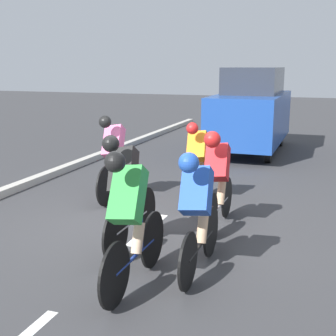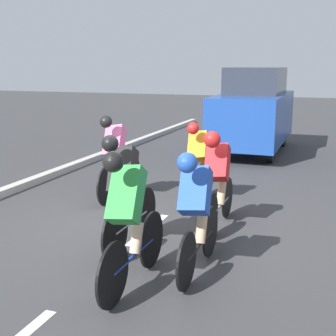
{
  "view_description": "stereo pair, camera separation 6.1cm",
  "coord_description": "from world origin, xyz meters",
  "px_view_note": "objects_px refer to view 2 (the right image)",
  "views": [
    {
      "loc": [
        -2.46,
        6.06,
        2.38
      ],
      "look_at": [
        -0.31,
        0.01,
        0.95
      ],
      "focal_mm": 50.0,
      "sensor_mm": 36.0,
      "label": 1
    },
    {
      "loc": [
        -2.52,
        6.04,
        2.38
      ],
      "look_at": [
        -0.31,
        0.01,
        0.95
      ],
      "focal_mm": 50.0,
      "sensor_mm": 36.0,
      "label": 2
    }
  ],
  "objects_px": {
    "cyclist_red": "(218,176)",
    "cyclist_blue": "(196,209)",
    "cyclist_orange": "(199,161)",
    "cyclist_green": "(128,217)",
    "cyclist_black": "(126,190)",
    "cyclist_pink": "(116,156)",
    "support_car": "(254,111)"
  },
  "relations": [
    {
      "from": "support_car",
      "to": "cyclist_blue",
      "type": "bearing_deg",
      "value": 95.4
    },
    {
      "from": "cyclist_pink",
      "to": "cyclist_orange",
      "type": "distance_m",
      "value": 1.48
    },
    {
      "from": "cyclist_pink",
      "to": "cyclist_red",
      "type": "height_order",
      "value": "cyclist_pink"
    },
    {
      "from": "cyclist_pink",
      "to": "cyclist_orange",
      "type": "height_order",
      "value": "cyclist_pink"
    },
    {
      "from": "cyclist_red",
      "to": "cyclist_black",
      "type": "bearing_deg",
      "value": 51.19
    },
    {
      "from": "cyclist_green",
      "to": "cyclist_orange",
      "type": "relative_size",
      "value": 1.03
    },
    {
      "from": "cyclist_red",
      "to": "cyclist_pink",
      "type": "bearing_deg",
      "value": -23.62
    },
    {
      "from": "cyclist_red",
      "to": "cyclist_orange",
      "type": "distance_m",
      "value": 1.36
    },
    {
      "from": "cyclist_pink",
      "to": "cyclist_blue",
      "type": "xyz_separation_m",
      "value": [
        -2.23,
        2.49,
        -0.01
      ]
    },
    {
      "from": "cyclist_pink",
      "to": "support_car",
      "type": "bearing_deg",
      "value": -104.99
    },
    {
      "from": "cyclist_pink",
      "to": "cyclist_blue",
      "type": "height_order",
      "value": "cyclist_pink"
    },
    {
      "from": "cyclist_black",
      "to": "cyclist_blue",
      "type": "relative_size",
      "value": 1.02
    },
    {
      "from": "cyclist_green",
      "to": "cyclist_pink",
      "type": "height_order",
      "value": "cyclist_green"
    },
    {
      "from": "cyclist_pink",
      "to": "cyclist_blue",
      "type": "relative_size",
      "value": 1.07
    },
    {
      "from": "cyclist_green",
      "to": "cyclist_blue",
      "type": "bearing_deg",
      "value": -135.07
    },
    {
      "from": "support_car",
      "to": "cyclist_pink",
      "type": "bearing_deg",
      "value": 75.01
    },
    {
      "from": "cyclist_green",
      "to": "support_car",
      "type": "xyz_separation_m",
      "value": [
        0.18,
        -8.56,
        0.33
      ]
    },
    {
      "from": "cyclist_orange",
      "to": "cyclist_green",
      "type": "bearing_deg",
      "value": 93.51
    },
    {
      "from": "cyclist_black",
      "to": "support_car",
      "type": "bearing_deg",
      "value": -92.44
    },
    {
      "from": "cyclist_green",
      "to": "support_car",
      "type": "relative_size",
      "value": 0.41
    },
    {
      "from": "cyclist_pink",
      "to": "support_car",
      "type": "xyz_separation_m",
      "value": [
        -1.47,
        -5.5,
        0.35
      ]
    },
    {
      "from": "cyclist_black",
      "to": "support_car",
      "type": "height_order",
      "value": "support_car"
    },
    {
      "from": "cyclist_blue",
      "to": "cyclist_red",
      "type": "bearing_deg",
      "value": -84.65
    },
    {
      "from": "cyclist_black",
      "to": "cyclist_pink",
      "type": "xyz_separation_m",
      "value": [
        1.15,
        -2.06,
        -0.01
      ]
    },
    {
      "from": "cyclist_blue",
      "to": "support_car",
      "type": "relative_size",
      "value": 0.39
    },
    {
      "from": "cyclist_green",
      "to": "cyclist_orange",
      "type": "height_order",
      "value": "cyclist_green"
    },
    {
      "from": "cyclist_black",
      "to": "cyclist_pink",
      "type": "distance_m",
      "value": 2.36
    },
    {
      "from": "cyclist_green",
      "to": "cyclist_blue",
      "type": "distance_m",
      "value": 0.81
    },
    {
      "from": "cyclist_blue",
      "to": "cyclist_black",
      "type": "bearing_deg",
      "value": -21.57
    },
    {
      "from": "cyclist_blue",
      "to": "cyclist_orange",
      "type": "height_order",
      "value": "cyclist_blue"
    },
    {
      "from": "cyclist_red",
      "to": "cyclist_blue",
      "type": "distance_m",
      "value": 1.59
    },
    {
      "from": "cyclist_red",
      "to": "support_car",
      "type": "height_order",
      "value": "support_car"
    }
  ]
}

